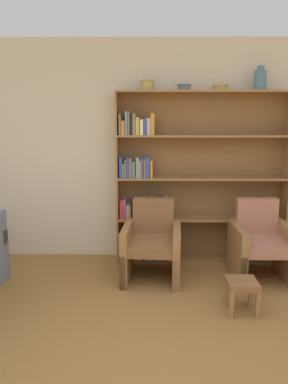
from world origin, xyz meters
TOP-DOWN VIEW (x-y plane):
  - wall_back at (0.00, 2.66)m, footprint 12.00×0.06m
  - bookshelf at (0.35, 2.49)m, footprint 2.11×0.30m
  - bowl_brass at (-0.13, 2.47)m, footprint 0.17×0.17m
  - bowl_olive at (0.31, 2.47)m, footprint 0.17×0.17m
  - bowl_terracotta at (0.73, 2.47)m, footprint 0.19×0.19m
  - vase_tall at (1.20, 2.47)m, footprint 0.15×0.15m
  - armchair_leather at (-0.07, 1.95)m, footprint 0.69×0.73m
  - armchair_cushioned at (1.17, 1.95)m, footprint 0.64×0.68m
  - footstool at (0.76, 1.16)m, footprint 0.28×0.28m

SIDE VIEW (x-z plane):
  - footstool at x=0.76m, z-range 0.09..0.40m
  - armchair_leather at x=-0.07m, z-range -0.04..0.83m
  - armchair_cushioned at x=1.17m, z-range -0.04..0.83m
  - bookshelf at x=0.35m, z-range -0.04..2.08m
  - wall_back at x=0.00m, z-range 0.00..2.75m
  - bowl_terracotta at x=0.73m, z-range 2.12..2.19m
  - bowl_olive at x=0.31m, z-range 2.12..2.20m
  - bowl_brass at x=-0.13m, z-range 2.13..2.25m
  - vase_tall at x=1.20m, z-range 2.10..2.38m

